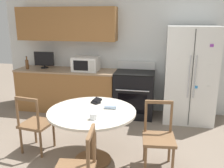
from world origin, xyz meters
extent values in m
cube|color=silver|center=(0.00, 2.65, 1.30)|extent=(5.20, 0.10, 2.60)
cube|color=#936033|center=(-1.14, 2.43, 1.84)|extent=(2.11, 0.34, 0.68)
cube|color=#936033|center=(-1.14, 2.29, 0.43)|extent=(2.11, 0.62, 0.86)
cube|color=#997A5B|center=(-1.14, 2.29, 0.88)|extent=(2.14, 0.64, 0.03)
cube|color=white|center=(1.38, 2.23, 0.91)|extent=(0.93, 0.70, 1.83)
cube|color=#333333|center=(1.38, 1.87, 0.91)|extent=(0.01, 0.01, 1.75)
cylinder|color=silver|center=(1.33, 1.86, 0.96)|extent=(0.02, 0.02, 0.77)
cylinder|color=silver|center=(1.43, 1.86, 0.96)|extent=(0.02, 0.02, 0.77)
cube|color=white|center=(1.69, 1.87, 0.79)|extent=(0.05, 0.02, 0.04)
cube|color=white|center=(1.67, 1.87, 1.18)|extent=(0.05, 0.01, 0.04)
cube|color=purple|center=(1.66, 1.87, 1.52)|extent=(0.06, 0.01, 0.05)
cube|color=#338CD8|center=(1.47, 1.87, 0.77)|extent=(0.06, 0.02, 0.05)
cube|color=white|center=(1.13, 1.87, 1.28)|extent=(0.05, 0.01, 0.04)
cube|color=black|center=(0.32, 2.26, 0.45)|extent=(0.78, 0.64, 0.90)
cube|color=black|center=(0.32, 1.94, 0.36)|extent=(0.56, 0.01, 0.40)
cylinder|color=silver|center=(0.32, 1.91, 0.63)|extent=(0.64, 0.02, 0.02)
cube|color=black|center=(0.32, 2.26, 0.91)|extent=(0.78, 0.64, 0.02)
cube|color=white|center=(0.32, 2.55, 1.00)|extent=(0.78, 0.06, 0.16)
cube|color=white|center=(-0.69, 2.27, 1.04)|extent=(0.52, 0.39, 0.28)
cube|color=black|center=(-0.74, 2.07, 1.04)|extent=(0.30, 0.01, 0.20)
cube|color=silver|center=(-0.51, 2.07, 1.04)|extent=(0.10, 0.01, 0.21)
cylinder|color=black|center=(-1.66, 2.34, 0.91)|extent=(0.16, 0.16, 0.02)
cylinder|color=black|center=(-1.66, 2.34, 0.94)|extent=(0.03, 0.03, 0.04)
cube|color=black|center=(-1.66, 2.34, 1.11)|extent=(0.44, 0.05, 0.30)
cylinder|color=brown|center=(-1.99, 2.21, 0.99)|extent=(0.07, 0.07, 0.19)
cylinder|color=brown|center=(-1.99, 2.21, 1.13)|extent=(0.03, 0.03, 0.07)
cylinder|color=#262626|center=(-1.99, 2.21, 1.17)|extent=(0.03, 0.03, 0.01)
cylinder|color=beige|center=(-0.05, 0.44, 0.74)|extent=(1.20, 1.20, 0.03)
cylinder|color=brown|center=(-0.05, 0.44, 0.38)|extent=(0.11, 0.11, 0.70)
cylinder|color=brown|center=(-0.05, 0.44, 0.01)|extent=(0.52, 0.52, 0.03)
cube|color=brown|center=(0.86, 0.43, 0.43)|extent=(0.46, 0.46, 0.04)
cylinder|color=brown|center=(1.05, 0.28, 0.21)|extent=(0.04, 0.04, 0.41)
cylinder|color=brown|center=(0.70, 0.24, 0.21)|extent=(0.04, 0.04, 0.41)
cylinder|color=brown|center=(1.01, 0.62, 0.21)|extent=(0.04, 0.04, 0.41)
cylinder|color=brown|center=(0.67, 0.59, 0.21)|extent=(0.04, 0.04, 0.41)
cylinder|color=brown|center=(1.01, 0.64, 0.68)|extent=(0.04, 0.04, 0.45)
cylinder|color=brown|center=(0.67, 0.60, 0.68)|extent=(0.04, 0.04, 0.45)
cube|color=brown|center=(0.84, 0.62, 0.88)|extent=(0.35, 0.07, 0.04)
cube|color=brown|center=(-0.95, 0.56, 0.43)|extent=(0.47, 0.47, 0.04)
cylinder|color=brown|center=(-1.10, 0.76, 0.21)|extent=(0.04, 0.04, 0.41)
cylinder|color=brown|center=(-0.76, 0.71, 0.21)|extent=(0.04, 0.04, 0.41)
cylinder|color=brown|center=(-1.15, 0.41, 0.21)|extent=(0.04, 0.04, 0.41)
cylinder|color=brown|center=(-0.80, 0.37, 0.21)|extent=(0.04, 0.04, 0.41)
cylinder|color=brown|center=(-1.15, 0.40, 0.68)|extent=(0.04, 0.04, 0.45)
cylinder|color=brown|center=(-0.81, 0.35, 0.68)|extent=(0.04, 0.04, 0.45)
cube|color=brown|center=(-0.98, 0.37, 0.88)|extent=(0.35, 0.08, 0.04)
cylinder|color=brown|center=(0.21, -0.62, 0.68)|extent=(0.04, 0.04, 0.45)
cylinder|color=brown|center=(0.17, -0.28, 0.68)|extent=(0.04, 0.04, 0.45)
cube|color=brown|center=(0.19, -0.45, 0.88)|extent=(0.07, 0.35, 0.04)
cylinder|color=silver|center=(0.05, 0.16, 0.80)|extent=(0.10, 0.10, 0.08)
cylinder|color=red|center=(0.05, 0.16, 0.78)|extent=(0.08, 0.08, 0.04)
cylinder|color=#A3BCDB|center=(0.18, 0.55, 0.79)|extent=(0.17, 0.06, 0.05)
cube|color=black|center=(-0.07, 0.73, 0.77)|extent=(0.15, 0.14, 0.03)
cube|color=black|center=(-0.06, 0.76, 0.80)|extent=(0.15, 0.15, 0.06)
camera|label=1|loc=(0.84, -2.60, 1.99)|focal=40.00mm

